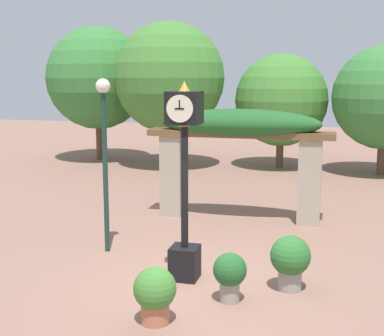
# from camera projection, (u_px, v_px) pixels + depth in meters

# --- Properties ---
(ground_plane) EXTENTS (60.00, 60.00, 0.00)m
(ground_plane) POSITION_uv_depth(u_px,v_px,m) (194.00, 284.00, 9.11)
(ground_plane) COLOR #8E6656
(pedestal_clock) EXTENTS (0.54, 0.59, 3.43)m
(pedestal_clock) POSITION_uv_depth(u_px,v_px,m) (185.00, 177.00, 9.08)
(pedestal_clock) COLOR black
(pedestal_clock) RESTS_ON ground
(pergola) EXTENTS (4.54, 1.13, 2.73)m
(pergola) POSITION_uv_depth(u_px,v_px,m) (239.00, 138.00, 12.97)
(pergola) COLOR #A89E89
(pergola) RESTS_ON ground
(potted_plant_near_left) EXTENTS (0.62, 0.62, 0.83)m
(potted_plant_near_left) POSITION_uv_depth(u_px,v_px,m) (155.00, 293.00, 7.62)
(potted_plant_near_left) COLOR #B26B4C
(potted_plant_near_left) RESTS_ON ground
(potted_plant_near_right) EXTENTS (0.67, 0.67, 0.92)m
(potted_plant_near_right) POSITION_uv_depth(u_px,v_px,m) (290.00, 259.00, 8.81)
(potted_plant_near_right) COLOR gray
(potted_plant_near_right) RESTS_ON ground
(potted_plant_far_left) EXTENTS (0.53, 0.53, 0.79)m
(potted_plant_far_left) POSITION_uv_depth(u_px,v_px,m) (230.00, 274.00, 8.35)
(potted_plant_far_left) COLOR gray
(potted_plant_far_left) RESTS_ON ground
(lamp_post) EXTENTS (0.29, 0.29, 3.47)m
(lamp_post) POSITION_uv_depth(u_px,v_px,m) (104.00, 137.00, 10.47)
(lamp_post) COLOR #19382D
(lamp_post) RESTS_ON ground
(tree_line) EXTENTS (18.44, 5.23, 5.57)m
(tree_line) POSITION_uv_depth(u_px,v_px,m) (227.00, 87.00, 20.43)
(tree_line) COLOR brown
(tree_line) RESTS_ON ground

